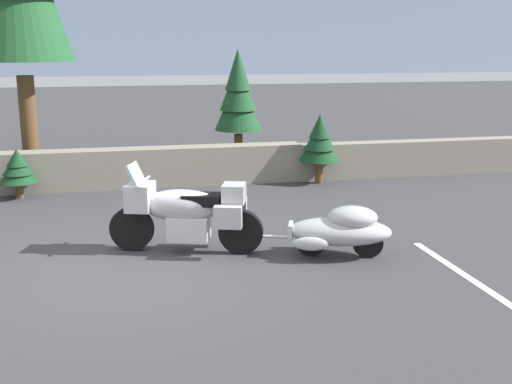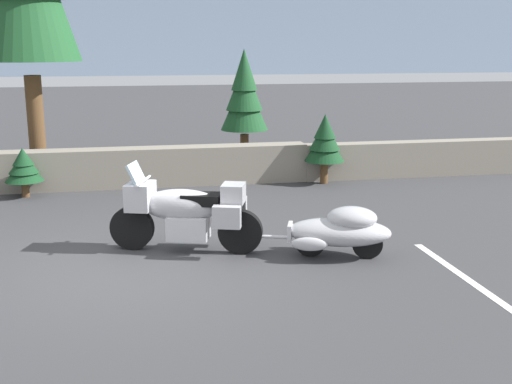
{
  "view_description": "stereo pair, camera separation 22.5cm",
  "coord_description": "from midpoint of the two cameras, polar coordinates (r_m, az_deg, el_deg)",
  "views": [
    {
      "loc": [
        -0.01,
        -8.44,
        3.04
      ],
      "look_at": [
        2.0,
        0.73,
        0.85
      ],
      "focal_mm": 44.79,
      "sensor_mm": 36.0,
      "label": 1
    },
    {
      "loc": [
        0.21,
        -8.48,
        3.04
      ],
      "look_at": [
        2.0,
        0.73,
        0.85
      ],
      "focal_mm": 44.79,
      "sensor_mm": 36.0,
      "label": 2
    }
  ],
  "objects": [
    {
      "name": "distant_ridgeline",
      "position": [
        103.9,
        -12.86,
        15.54
      ],
      "size": [
        240.0,
        80.0,
        16.0
      ],
      "primitive_type": "cube",
      "color": "#7F93AD",
      "rests_on": "ground"
    },
    {
      "name": "ground_plane",
      "position": [
        8.99,
        -12.35,
        -6.95
      ],
      "size": [
        80.0,
        80.0,
        0.0
      ],
      "primitive_type": "plane",
      "color": "#38383A"
    },
    {
      "name": "pine_sapling_farther",
      "position": [
        13.62,
        -20.95,
        2.05
      ],
      "size": [
        0.77,
        0.77,
        1.0
      ],
      "color": "brown",
      "rests_on": "ground"
    },
    {
      "name": "pine_sapling_near",
      "position": [
        14.14,
        5.26,
        4.63
      ],
      "size": [
        0.88,
        0.88,
        1.54
      ],
      "color": "brown",
      "rests_on": "ground"
    },
    {
      "name": "touring_motorcycle",
      "position": [
        9.5,
        -7.03,
        -1.73
      ],
      "size": [
        2.24,
        1.16,
        1.33
      ],
      "color": "black",
      "rests_on": "ground"
    },
    {
      "name": "pine_tree_secondary",
      "position": [
        15.8,
        -2.03,
        8.73
      ],
      "size": [
        1.16,
        1.16,
        2.93
      ],
      "color": "brown",
      "rests_on": "ground"
    },
    {
      "name": "parking_stripe_marker",
      "position": [
        8.76,
        18.67,
        -7.87
      ],
      "size": [
        0.12,
        3.6,
        0.01
      ],
      "primitive_type": "cube",
      "color": "silver",
      "rests_on": "ground"
    },
    {
      "name": "car_shaped_trailer",
      "position": [
        9.33,
        6.86,
        -3.33
      ],
      "size": [
        2.21,
        1.13,
        0.76
      ],
      "color": "black",
      "rests_on": "ground"
    },
    {
      "name": "stone_guard_wall",
      "position": [
        14.04,
        -15.65,
        1.95
      ],
      "size": [
        24.0,
        0.62,
        0.95
      ],
      "color": "gray",
      "rests_on": "ground"
    }
  ]
}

